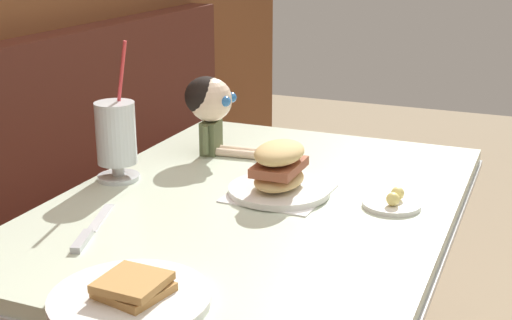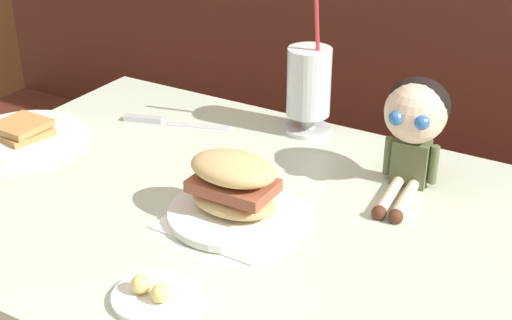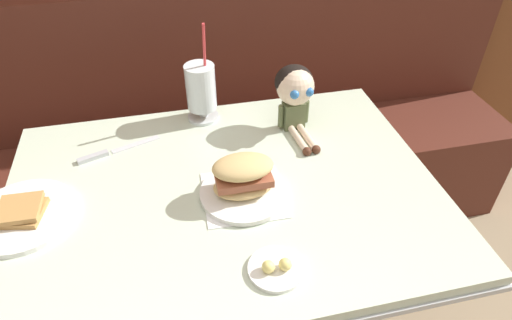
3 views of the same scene
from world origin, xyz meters
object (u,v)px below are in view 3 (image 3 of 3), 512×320
Objects in this scene: milkshake_glass at (201,90)px; seated_doll at (295,90)px; butter_knife at (105,153)px; toast_plate at (22,215)px; butter_saucer at (276,268)px; sandwich_plate at (243,182)px.

milkshake_glass is 0.28m from seated_doll.
butter_knife is 1.02× the size of seated_doll.
toast_plate reaches higher than butter_saucer.
milkshake_glass is 0.33m from butter_knife.
sandwich_plate is 0.35m from seated_doll.
butter_knife is at bearing 144.35° from sandwich_plate.
milkshake_glass reaches higher than butter_knife.
toast_plate is 0.53m from sandwich_plate.
seated_doll is at bearing 51.82° from sandwich_plate.
seated_doll reaches higher than sandwich_plate.
sandwich_plate reaches higher than butter_saucer.
toast_plate is 0.79× the size of milkshake_glass.
seated_doll is at bearing 69.68° from butter_saucer.
toast_plate is at bearing 175.70° from sandwich_plate.
milkshake_glass is 0.38m from sandwich_plate.
butter_saucer is 0.53× the size of butter_knife.
toast_plate is 1.09× the size of butter_knife.
butter_saucer is 0.55m from seated_doll.
milkshake_glass is at bearing 98.00° from sandwich_plate.
butter_saucer is at bearing -83.25° from milkshake_glass.
butter_saucer is 0.61m from butter_knife.
butter_knife is (-0.37, 0.49, -0.00)m from butter_saucer.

